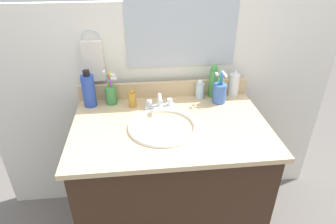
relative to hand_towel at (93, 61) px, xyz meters
name	(u,v)px	position (x,y,z in m)	size (l,w,h in m)	color
vanity_cabinet	(170,185)	(0.38, -0.33, -0.62)	(0.92, 0.59, 0.76)	#382316
countertop	(170,126)	(0.38, -0.33, -0.23)	(0.96, 0.64, 0.02)	#D1B284
backsplash	(164,89)	(0.38, -0.02, -0.17)	(0.96, 0.02, 0.09)	#D1B284
back_wall	(163,111)	(0.38, 0.04, -0.35)	(2.06, 0.04, 1.30)	white
mirror_panel	(182,14)	(0.48, 0.02, 0.23)	(0.60, 0.01, 0.56)	#B2BCC6
towel_ring	(91,38)	(0.00, 0.02, 0.12)	(0.10, 0.10, 0.01)	silver
hand_towel	(93,61)	(0.00, 0.00, 0.00)	(0.11, 0.04, 0.22)	silver
sink_basin	(163,133)	(0.34, -0.35, -0.25)	(0.34, 0.34, 0.11)	white
faucet	(160,103)	(0.34, -0.16, -0.19)	(0.16, 0.10, 0.08)	silver
bottle_toner_green	(213,82)	(0.66, -0.05, -0.13)	(0.05, 0.05, 0.19)	#4C9E4C
bottle_lotion_white	(234,84)	(0.78, -0.05, -0.15)	(0.06, 0.06, 0.16)	white
bottle_oil_amber	(132,99)	(0.20, -0.12, -0.18)	(0.04, 0.04, 0.09)	gold
bottle_gel_clear	(200,90)	(0.58, -0.06, -0.17)	(0.05, 0.05, 0.11)	silver
bottle_shampoo_blue	(89,90)	(-0.03, -0.09, -0.13)	(0.07, 0.07, 0.20)	#2D4CB2
cup_green	(111,94)	(0.08, -0.08, -0.16)	(0.07, 0.07, 0.20)	#3F8C47
cup_blue_plastic	(219,92)	(0.67, -0.13, -0.16)	(0.08, 0.07, 0.18)	#3F66B7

